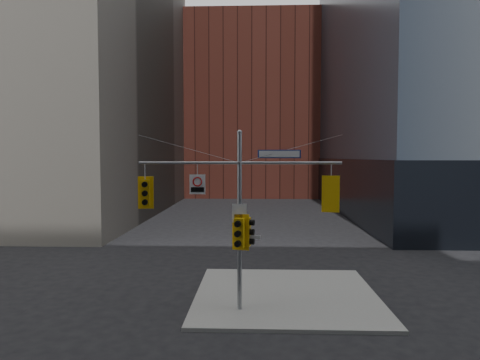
# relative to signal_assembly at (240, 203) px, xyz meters

# --- Properties ---
(ground) EXTENTS (160.00, 160.00, 0.00)m
(ground) POSITION_rel_signal_assembly_xyz_m (0.00, -1.99, -4.42)
(ground) COLOR black
(ground) RESTS_ON ground
(sidewalk_corner) EXTENTS (8.00, 8.00, 0.15)m
(sidewalk_corner) POSITION_rel_signal_assembly_xyz_m (2.00, 2.01, -4.34)
(sidewalk_corner) COLOR gray
(sidewalk_corner) RESTS_ON ground
(brick_midrise) EXTENTS (26.00, 20.00, 28.00)m
(brick_midrise) POSITION_rel_signal_assembly_xyz_m (0.00, 56.01, 9.58)
(brick_midrise) COLOR maroon
(brick_midrise) RESTS_ON ground
(signal_assembly) EXTENTS (8.00, 0.80, 7.30)m
(signal_assembly) POSITION_rel_signal_assembly_xyz_m (0.00, 0.00, 0.00)
(signal_assembly) COLOR gray
(signal_assembly) RESTS_ON ground
(traffic_light_west_arm) EXTENTS (0.62, 0.54, 1.31)m
(traffic_light_west_arm) POSITION_rel_signal_assembly_xyz_m (-3.76, 0.01, 0.38)
(traffic_light_west_arm) COLOR #DAA40B
(traffic_light_west_arm) RESTS_ON ground
(traffic_light_east_arm) EXTENTS (0.67, 0.63, 1.43)m
(traffic_light_east_arm) POSITION_rel_signal_assembly_xyz_m (3.59, 0.00, 0.38)
(traffic_light_east_arm) COLOR #DAA40B
(traffic_light_east_arm) RESTS_ON ground
(traffic_light_pole_side) EXTENTS (0.49, 0.42, 1.15)m
(traffic_light_pole_side) POSITION_rel_signal_assembly_xyz_m (0.33, -0.00, -1.15)
(traffic_light_pole_side) COLOR #DAA40B
(traffic_light_pole_side) RESTS_ON ground
(traffic_light_pole_front) EXTENTS (0.67, 0.63, 1.43)m
(traffic_light_pole_front) POSITION_rel_signal_assembly_xyz_m (0.00, -0.27, -1.15)
(traffic_light_pole_front) COLOR #DAA40B
(traffic_light_pole_front) RESTS_ON ground
(street_sign_blade) EXTENTS (1.68, 0.19, 0.33)m
(street_sign_blade) POSITION_rel_signal_assembly_xyz_m (1.56, 0.00, 1.93)
(street_sign_blade) COLOR navy
(street_sign_blade) RESTS_ON ground
(regulatory_sign_arm) EXTENTS (0.63, 0.07, 0.78)m
(regulatory_sign_arm) POSITION_rel_signal_assembly_xyz_m (-1.67, -0.02, 0.76)
(regulatory_sign_arm) COLOR silver
(regulatory_sign_arm) RESTS_ON ground
(regulatory_sign_pole) EXTENTS (0.56, 0.10, 0.73)m
(regulatory_sign_pole) POSITION_rel_signal_assembly_xyz_m (0.00, -0.11, -0.41)
(regulatory_sign_pole) COLOR silver
(regulatory_sign_pole) RESTS_ON ground
(street_blade_ew) EXTENTS (0.74, 0.08, 0.15)m
(street_blade_ew) POSITION_rel_signal_assembly_xyz_m (0.45, 0.01, -1.38)
(street_blade_ew) COLOR silver
(street_blade_ew) RESTS_ON ground
(street_blade_ns) EXTENTS (0.11, 0.73, 0.15)m
(street_blade_ns) POSITION_rel_signal_assembly_xyz_m (0.00, 0.46, -1.57)
(street_blade_ns) COLOR #145926
(street_blade_ns) RESTS_ON ground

